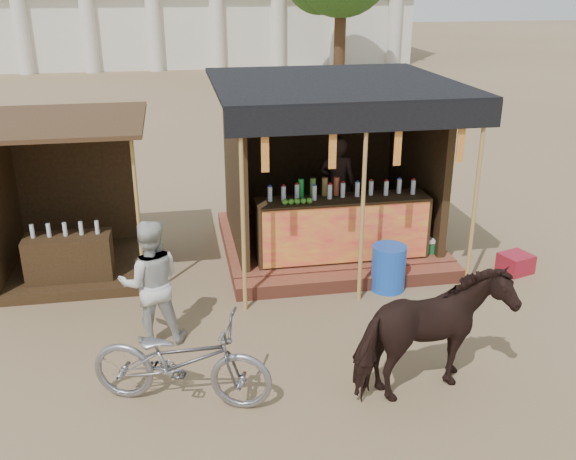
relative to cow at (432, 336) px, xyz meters
The scene contains 9 objects.
ground 1.49m from the cow, 148.77° to the left, with size 120.00×120.00×0.00m, color #846B4C.
main_stall 4.05m from the cow, 91.60° to the left, with size 3.60×3.61×2.78m.
secondary_stall 5.81m from the cow, 137.60° to the left, with size 2.40×2.40×2.38m.
cow is the anchor object (origin of this frame).
motorbike 2.63m from the cow, behind, with size 0.67×1.92×1.01m, color gray.
bystander 3.34m from the cow, 150.68° to the left, with size 0.77×0.60×1.59m, color #B7B8B1.
blue_barrel 2.53m from the cow, 81.31° to the left, with size 0.49×0.49×0.67m, color blue.
red_crate 3.70m from the cow, 47.11° to the left, with size 0.44×0.40×0.29m, color maroon.
cooler 3.50m from the cow, 70.93° to the left, with size 0.66×0.48×0.46m.
Camera 1 is at (-1.41, -6.16, 4.20)m, focal length 40.00 mm.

